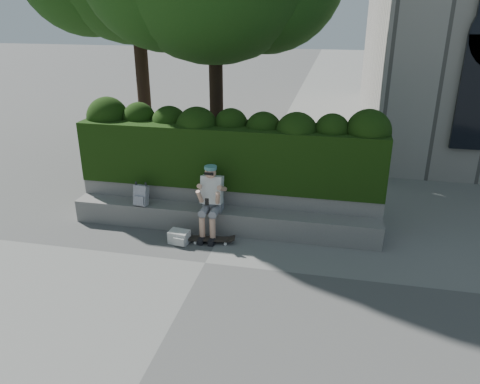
% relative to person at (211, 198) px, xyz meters
% --- Properties ---
extents(ground, '(80.00, 80.00, 0.00)m').
position_rel_person_xyz_m(ground, '(0.17, -1.07, -0.75)').
color(ground, slate).
rests_on(ground, ground).
extents(bench_ledge, '(6.00, 0.45, 0.45)m').
position_rel_person_xyz_m(bench_ledge, '(0.17, 0.18, -0.53)').
color(bench_ledge, gray).
rests_on(bench_ledge, ground).
extents(planter_wall, '(6.00, 0.50, 0.75)m').
position_rel_person_xyz_m(planter_wall, '(0.17, 0.66, -0.38)').
color(planter_wall, gray).
rests_on(planter_wall, ground).
extents(hedge, '(6.00, 1.00, 1.20)m').
position_rel_person_xyz_m(hedge, '(0.17, 0.88, 0.60)').
color(hedge, black).
rests_on(hedge, planter_wall).
extents(person, '(0.40, 0.76, 1.38)m').
position_rel_person_xyz_m(person, '(0.00, 0.00, 0.00)').
color(person, gray).
rests_on(person, ground).
extents(skateboard, '(0.82, 0.31, 0.08)m').
position_rel_person_xyz_m(skateboard, '(0.07, -0.34, -0.68)').
color(skateboard, black).
rests_on(skateboard, ground).
extents(backpack_plaid, '(0.29, 0.18, 0.40)m').
position_rel_person_xyz_m(backpack_plaid, '(-1.44, 0.08, -0.10)').
color(backpack_plaid, silver).
rests_on(backpack_plaid, bench_ledge).
extents(backpack_ground, '(0.39, 0.30, 0.23)m').
position_rel_person_xyz_m(backpack_ground, '(-0.50, -0.46, -0.63)').
color(backpack_ground, beige).
rests_on(backpack_ground, ground).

